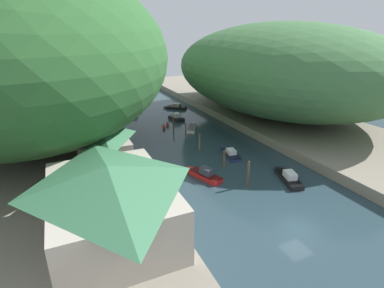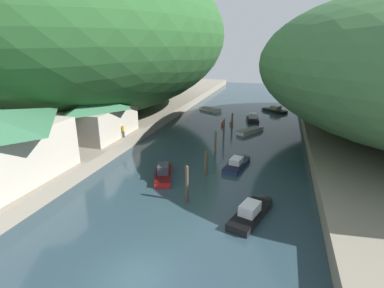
# 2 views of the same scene
# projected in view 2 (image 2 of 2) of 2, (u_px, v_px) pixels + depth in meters

# --- Properties ---
(water_surface) EXTENTS (130.00, 130.00, 0.00)m
(water_surface) POSITION_uv_depth(u_px,v_px,m) (227.00, 135.00, 44.91)
(water_surface) COLOR #283D47
(water_surface) RESTS_ON ground
(left_bank) EXTENTS (22.00, 120.00, 1.45)m
(left_bank) POSITION_uv_depth(u_px,v_px,m) (98.00, 120.00, 50.63)
(left_bank) COLOR gray
(left_bank) RESTS_ON ground
(hillside_left) EXTENTS (41.14, 57.60, 25.93)m
(hillside_left) POSITION_uv_depth(u_px,v_px,m) (103.00, 35.00, 51.63)
(hillside_left) COLOR #285628
(hillside_left) RESTS_ON left_bank
(boathouse_shed) EXTENTS (6.52, 10.46, 5.65)m
(boathouse_shed) POSITION_uv_depth(u_px,v_px,m) (99.00, 114.00, 38.69)
(boathouse_shed) COLOR #B2A899
(boathouse_shed) RESTS_ON left_bank
(boat_far_right_bank) EXTENTS (2.70, 6.26, 1.16)m
(boat_far_right_bank) POSITION_uv_depth(u_px,v_px,m) (238.00, 162.00, 33.56)
(boat_far_right_bank) COLOR navy
(boat_far_right_bank) RESTS_ON water_surface
(boat_red_skiff) EXTENTS (3.49, 6.64, 1.38)m
(boat_red_skiff) POSITION_uv_depth(u_px,v_px,m) (253.00, 210.00, 23.75)
(boat_red_skiff) COLOR black
(boat_red_skiff) RESTS_ON water_surface
(boat_white_cruiser) EXTENTS (3.41, 6.22, 1.52)m
(boat_white_cruiser) POSITION_uv_depth(u_px,v_px,m) (164.00, 171.00, 30.95)
(boat_white_cruiser) COLOR red
(boat_white_cruiser) RESTS_ON water_surface
(boat_far_upstream) EXTENTS (2.71, 4.80, 1.53)m
(boat_far_upstream) POSITION_uv_depth(u_px,v_px,m) (252.00, 118.00, 53.06)
(boat_far_upstream) COLOR black
(boat_far_upstream) RESTS_ON water_surface
(boat_moored_right) EXTENTS (4.15, 5.63, 0.63)m
(boat_moored_right) POSITION_uv_depth(u_px,v_px,m) (252.00, 130.00, 46.31)
(boat_moored_right) COLOR silver
(boat_moored_right) RESTS_ON water_surface
(boat_yellow_tender) EXTENTS (5.73, 5.32, 1.32)m
(boat_yellow_tender) POSITION_uv_depth(u_px,v_px,m) (273.00, 110.00, 60.33)
(boat_yellow_tender) COLOR black
(boat_yellow_tender) RESTS_ON water_surface
(boat_open_rowboat) EXTENTS (5.40, 4.02, 0.60)m
(boat_open_rowboat) POSITION_uv_depth(u_px,v_px,m) (209.00, 109.00, 61.45)
(boat_open_rowboat) COLOR white
(boat_open_rowboat) RESTS_ON water_surface
(mooring_post_nearest) EXTENTS (0.29, 0.29, 3.38)m
(mooring_post_nearest) POSITION_uv_depth(u_px,v_px,m) (187.00, 184.00, 25.40)
(mooring_post_nearest) COLOR #4C3D2D
(mooring_post_nearest) RESTS_ON water_surface
(mooring_post_second) EXTENTS (0.32, 0.32, 2.60)m
(mooring_post_second) POSITION_uv_depth(u_px,v_px,m) (206.00, 163.00, 30.97)
(mooring_post_second) COLOR brown
(mooring_post_second) RESTS_ON water_surface
(mooring_post_middle) EXTENTS (0.28, 0.28, 2.85)m
(mooring_post_middle) POSITION_uv_depth(u_px,v_px,m) (215.00, 141.00, 37.33)
(mooring_post_middle) COLOR brown
(mooring_post_middle) RESTS_ON water_surface
(mooring_post_fourth) EXTENTS (0.22, 0.22, 3.05)m
(mooring_post_fourth) POSITION_uv_depth(u_px,v_px,m) (224.00, 129.00, 42.35)
(mooring_post_fourth) COLOR #4C3D2D
(mooring_post_fourth) RESTS_ON water_surface
(mooring_post_farthest) EXTENTS (0.28, 0.28, 2.52)m
(mooring_post_farthest) POSITION_uv_depth(u_px,v_px,m) (232.00, 121.00, 48.18)
(mooring_post_farthest) COLOR brown
(mooring_post_farthest) RESTS_ON water_surface
(channel_buoy_near) EXTENTS (0.65, 0.65, 0.97)m
(channel_buoy_near) POSITION_uv_depth(u_px,v_px,m) (223.00, 124.00, 49.72)
(channel_buoy_near) COLOR red
(channel_buoy_near) RESTS_ON water_surface
(channel_buoy_far) EXTENTS (0.64, 0.64, 0.95)m
(channel_buoy_far) POSITION_uv_depth(u_px,v_px,m) (232.00, 122.00, 50.62)
(channel_buoy_far) COLOR red
(channel_buoy_far) RESTS_ON water_surface
(person_on_quay) EXTENTS (0.27, 0.40, 1.69)m
(person_on_quay) POSITION_uv_depth(u_px,v_px,m) (123.00, 130.00, 38.57)
(person_on_quay) COLOR #282D3D
(person_on_quay) RESTS_ON left_bank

